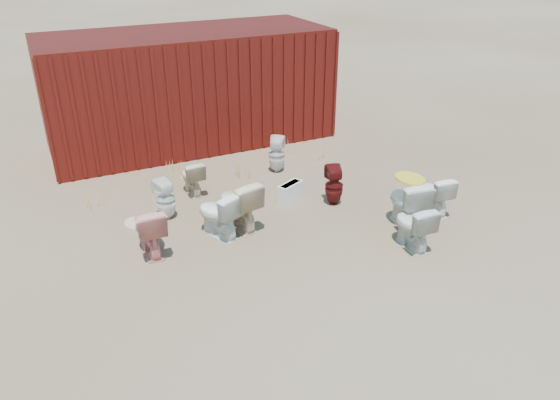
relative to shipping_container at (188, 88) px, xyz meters
name	(u,v)px	position (x,y,z in m)	size (l,w,h in m)	color
ground	(297,249)	(0.00, -5.20, -1.20)	(100.00, 100.00, 0.00)	brown
shipping_container	(188,88)	(0.00, 0.00, 0.00)	(6.00, 2.40, 2.40)	#550E0E
toilet_front_a	(218,214)	(-0.93, -4.33, -0.81)	(0.43, 0.76, 0.77)	white
toilet_front_pink	(149,230)	(-2.00, -4.34, -0.81)	(0.43, 0.76, 0.77)	#E48784
toilet_front_c	(413,226)	(1.57, -5.90, -0.84)	(0.41, 0.71, 0.73)	silver
toilet_front_maroon	(334,185)	(1.26, -4.15, -0.85)	(0.31, 0.32, 0.70)	#530E0E
toilet_front_e	(435,194)	(2.61, -5.16, -0.85)	(0.39, 0.68, 0.69)	white
toilet_back_a	(166,199)	(-1.51, -3.40, -0.85)	(0.31, 0.32, 0.70)	white
toilet_back_beige_left	(238,204)	(-0.54, -4.21, -0.78)	(0.47, 0.83, 0.85)	beige
toilet_back_beige_right	(192,177)	(-0.83, -2.67, -0.88)	(0.36, 0.63, 0.64)	beige
toilet_back_yellowlid	(407,203)	(1.89, -5.34, -0.78)	(0.47, 0.82, 0.84)	white
toilet_back_e	(277,154)	(0.97, -2.44, -0.85)	(0.32, 0.33, 0.71)	white
yellow_lid	(410,178)	(1.89, -5.34, -0.35)	(0.42, 0.53, 0.03)	gold
loose_tank	(290,193)	(0.61, -3.75, -1.02)	(0.50, 0.20, 0.35)	white
loose_lid_near	(191,176)	(-0.66, -1.97, -1.19)	(0.38, 0.49, 0.02)	tan
loose_lid_far	(136,223)	(-2.03, -3.38, -1.19)	(0.36, 0.47, 0.02)	#CBB593
weed_clump_a	(95,199)	(-2.52, -2.51, -1.03)	(0.36, 0.36, 0.34)	tan
weed_clump_b	(242,169)	(0.25, -2.39, -1.04)	(0.32, 0.32, 0.31)	tan
weed_clump_c	(323,154)	(2.06, -2.39, -1.04)	(0.36, 0.36, 0.32)	tan
weed_clump_d	(175,168)	(-0.89, -1.70, -1.06)	(0.30, 0.30, 0.28)	tan
weed_clump_e	(286,148)	(1.54, -1.70, -1.06)	(0.34, 0.34, 0.28)	tan
weed_clump_f	(426,194)	(2.81, -4.74, -1.09)	(0.28, 0.28, 0.22)	tan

